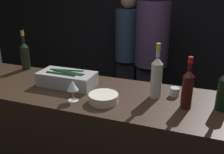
% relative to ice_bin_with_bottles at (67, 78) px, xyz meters
% --- Properties ---
extents(wall_back_chalkboard, '(6.40, 0.06, 2.80)m').
position_rel_ice_bin_with_bottles_xyz_m(wall_back_chalkboard, '(0.37, 2.25, 0.26)').
color(wall_back_chalkboard, black).
rests_on(wall_back_chalkboard, ground_plane).
extents(ice_bin_with_bottles, '(0.43, 0.21, 0.12)m').
position_rel_ice_bin_with_bottles_xyz_m(ice_bin_with_bottles, '(0.00, 0.00, 0.00)').
color(ice_bin_with_bottles, '#9EA0A5').
rests_on(ice_bin_with_bottles, bar_counter).
extents(bowl_white, '(0.20, 0.20, 0.06)m').
position_rel_ice_bin_with_bottles_xyz_m(bowl_white, '(0.38, -0.18, -0.03)').
color(bowl_white, silver).
rests_on(bowl_white, bar_counter).
extents(wine_glass, '(0.08, 0.08, 0.15)m').
position_rel_ice_bin_with_bottles_xyz_m(wine_glass, '(0.18, -0.23, 0.05)').
color(wine_glass, silver).
rests_on(wine_glass, bar_counter).
extents(candle_votive, '(0.06, 0.06, 0.06)m').
position_rel_ice_bin_with_bottles_xyz_m(candle_votive, '(0.80, 0.09, -0.03)').
color(candle_votive, silver).
rests_on(candle_votive, bar_counter).
extents(rose_wine_bottle, '(0.08, 0.08, 0.38)m').
position_rel_ice_bin_with_bottles_xyz_m(rose_wine_bottle, '(0.68, 0.02, 0.09)').
color(rose_wine_bottle, '#B2B7AD').
rests_on(rose_wine_bottle, bar_counter).
extents(red_wine_bottle_burgundy, '(0.08, 0.08, 0.33)m').
position_rel_ice_bin_with_bottles_xyz_m(red_wine_bottle_burgundy, '(1.10, -0.02, 0.07)').
color(red_wine_bottle_burgundy, black).
rests_on(red_wine_bottle_burgundy, bar_counter).
extents(red_wine_bottle_tall, '(0.07, 0.07, 0.33)m').
position_rel_ice_bin_with_bottles_xyz_m(red_wine_bottle_tall, '(0.89, -0.07, 0.08)').
color(red_wine_bottle_tall, '#380F0F').
rests_on(red_wine_bottle_tall, bar_counter).
extents(champagne_bottle, '(0.08, 0.08, 0.35)m').
position_rel_ice_bin_with_bottles_xyz_m(champagne_bottle, '(-0.55, 0.22, 0.08)').
color(champagne_bottle, black).
rests_on(champagne_bottle, bar_counter).
extents(person_in_hoodie, '(0.41, 0.41, 1.84)m').
position_rel_ice_bin_with_bottles_xyz_m(person_in_hoodie, '(0.36, 1.44, -0.12)').
color(person_in_hoodie, black).
rests_on(person_in_hoodie, ground_plane).
extents(person_blond_tee, '(0.35, 0.35, 1.71)m').
position_rel_ice_bin_with_bottles_xyz_m(person_blond_tee, '(-0.05, 1.78, -0.18)').
color(person_blond_tee, black).
rests_on(person_blond_tee, ground_plane).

